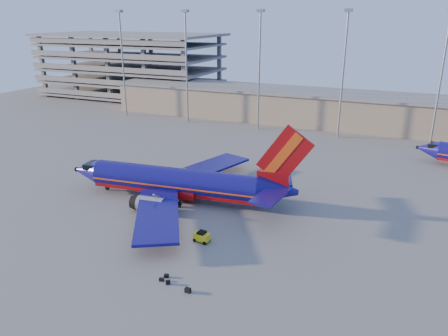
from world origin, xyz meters
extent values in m
plane|color=slate|center=(0.00, 0.00, 0.00)|extent=(220.00, 220.00, 0.00)
cube|color=gray|center=(10.00, 58.00, 4.00)|extent=(120.00, 15.00, 8.00)
cube|color=slate|center=(10.00, 58.00, 8.20)|extent=(122.00, 16.00, 0.60)
cube|color=slate|center=(-62.00, 74.00, 1.00)|extent=(60.00, 30.00, 0.70)
cube|color=slate|center=(-62.00, 74.00, 5.20)|extent=(60.00, 30.00, 0.70)
cube|color=slate|center=(-62.00, 74.00, 9.40)|extent=(60.00, 30.00, 0.70)
cube|color=slate|center=(-62.00, 74.00, 13.60)|extent=(60.00, 30.00, 0.70)
cube|color=slate|center=(-62.00, 74.00, 17.80)|extent=(60.00, 30.00, 0.70)
cube|color=slate|center=(-62.00, 74.00, 21.00)|extent=(62.00, 32.00, 0.80)
cube|color=slate|center=(-62.00, 87.00, 10.50)|extent=(1.20, 1.20, 21.00)
cylinder|color=gray|center=(-45.00, 46.00, 14.00)|extent=(0.44, 0.44, 28.00)
cube|color=gray|center=(-45.00, 46.00, 28.30)|extent=(1.60, 1.60, 0.70)
cylinder|color=gray|center=(-25.00, 46.00, 14.00)|extent=(0.44, 0.44, 28.00)
cube|color=gray|center=(-25.00, 46.00, 28.30)|extent=(1.60, 1.60, 0.70)
cylinder|color=gray|center=(-5.00, 46.00, 14.00)|extent=(0.44, 0.44, 28.00)
cube|color=gray|center=(-5.00, 46.00, 28.30)|extent=(1.60, 1.60, 0.70)
cylinder|color=gray|center=(15.00, 46.00, 14.00)|extent=(0.44, 0.44, 28.00)
cube|color=gray|center=(15.00, 46.00, 28.30)|extent=(1.60, 1.60, 0.70)
cylinder|color=gray|center=(35.00, 46.00, 14.00)|extent=(0.44, 0.44, 28.00)
cylinder|color=navy|center=(-2.00, -1.46, 3.00)|extent=(26.95, 6.94, 4.11)
cube|color=#A00C0E|center=(-2.00, -1.46, 1.94)|extent=(26.87, 6.17, 1.44)
cube|color=#F35114|center=(-2.00, -1.46, 2.72)|extent=(26.95, 6.98, 0.24)
cone|color=navy|center=(-17.57, -3.13, 3.00)|extent=(5.08, 4.59, 4.11)
cube|color=black|center=(-16.14, -2.98, 4.05)|extent=(2.96, 3.16, 0.89)
cone|color=navy|center=(14.13, 0.28, 3.39)|extent=(6.18, 4.71, 4.11)
cube|color=#A00C0E|center=(13.24, 0.19, 4.89)|extent=(4.70, 1.11, 2.44)
cube|color=#A00C0E|center=(14.79, 0.35, 8.78)|extent=(8.15, 1.23, 8.86)
cube|color=#F35114|center=(14.57, 0.33, 8.78)|extent=(5.44, 1.04, 6.95)
cube|color=navy|center=(13.28, 3.99, 4.00)|extent=(5.38, 7.79, 0.24)
cube|color=navy|center=(14.09, -3.52, 4.00)|extent=(4.04, 7.41, 0.24)
cube|color=navy|center=(-1.39, 8.44, 2.00)|extent=(10.57, 18.09, 0.39)
cube|color=navy|center=(0.70, -11.00, 2.00)|extent=(13.45, 17.68, 0.39)
cube|color=#A00C0E|center=(-1.45, -1.40, 1.50)|extent=(7.09, 5.02, 1.11)
cylinder|color=gray|center=(-3.94, 4.15, 1.28)|extent=(4.23, 2.75, 2.33)
cylinder|color=gray|center=(-2.71, -7.34, 1.28)|extent=(4.23, 2.75, 2.33)
cylinder|color=gray|center=(-14.15, -2.76, 0.61)|extent=(0.29, 0.29, 1.22)
cylinder|color=black|center=(-14.15, -2.76, 0.36)|extent=(0.74, 0.35, 0.71)
cylinder|color=black|center=(-0.65, 1.59, 0.47)|extent=(0.99, 0.71, 0.93)
cylinder|color=black|center=(-0.03, -4.15, 0.47)|extent=(0.99, 0.71, 0.93)
cone|color=navy|center=(34.12, 34.48, 2.60)|extent=(4.53, 4.12, 3.56)
cube|color=black|center=(35.35, 34.29, 3.51)|extent=(2.66, 2.82, 0.77)
cube|color=yellow|center=(7.92, -12.25, 0.71)|extent=(2.08, 1.32, 0.94)
cube|color=black|center=(7.92, -12.25, 1.27)|extent=(1.04, 1.13, 0.33)
cylinder|color=black|center=(7.22, -11.65, 0.24)|extent=(0.50, 0.22, 0.49)
cylinder|color=black|center=(7.12, -12.68, 0.24)|extent=(0.50, 0.22, 0.49)
cylinder|color=black|center=(8.72, -11.81, 0.24)|extent=(0.50, 0.22, 0.49)
cylinder|color=black|center=(8.62, -12.84, 0.24)|extent=(0.50, 0.22, 0.49)
cube|color=black|center=(7.76, -21.82, 0.18)|extent=(0.54, 0.40, 0.35)
cube|color=black|center=(8.73, -22.06, 0.24)|extent=(0.57, 0.50, 0.47)
cube|color=black|center=(11.35, -22.49, 0.25)|extent=(0.64, 0.41, 0.50)
cube|color=black|center=(7.89, -20.99, 0.18)|extent=(0.58, 0.53, 0.36)
camera|label=1|loc=(30.19, -56.36, 27.25)|focal=35.00mm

